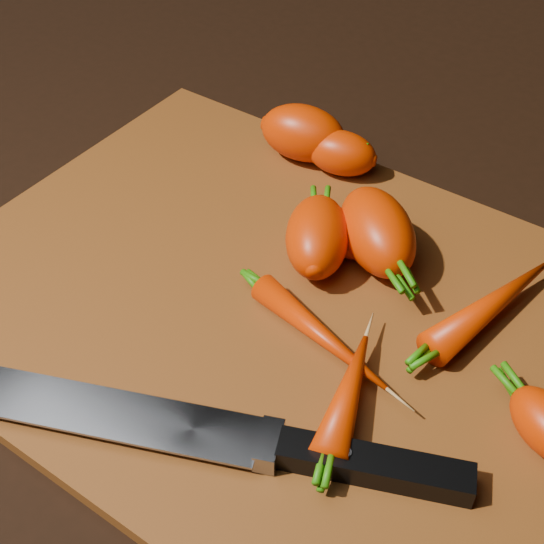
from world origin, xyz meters
The scene contains 11 objects.
ground centered at (0.00, 0.00, -0.01)m, with size 2.00×2.00×0.01m, color black.
cutting_board centered at (0.00, 0.00, 0.01)m, with size 0.50×0.40×0.01m, color brown.
carrot_0 centered at (-0.08, 0.17, 0.04)m, with size 0.08×0.05×0.05m, color red.
carrot_1 centered at (0.05, 0.09, 0.04)m, with size 0.09×0.05×0.05m, color red.
carrot_2 centered at (0.01, 0.06, 0.04)m, with size 0.08×0.05×0.05m, color red.
carrot_3 centered at (-0.04, 0.17, 0.03)m, with size 0.06×0.04×0.04m, color red.
carrot_4 centered at (0.03, 0.08, 0.03)m, with size 0.06×0.04×0.04m, color red.
carrot_6 centered at (0.15, 0.08, 0.03)m, with size 0.13×0.03×0.03m, color red.
carrot_7 centered at (0.06, -0.02, 0.02)m, with size 0.13×0.02×0.02m, color red.
carrot_8 centered at (0.10, -0.05, 0.03)m, with size 0.10×0.03×0.03m, color red.
knife centered at (0.00, -0.14, 0.02)m, with size 0.33×0.16×0.02m.
Camera 1 is at (0.24, -0.33, 0.43)m, focal length 50.00 mm.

